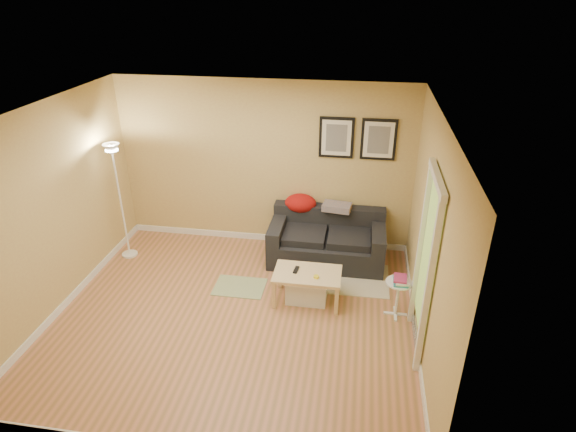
# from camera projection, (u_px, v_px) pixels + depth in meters

# --- Properties ---
(floor) EXTENTS (4.50, 4.50, 0.00)m
(floor) POSITION_uv_depth(u_px,v_px,m) (235.00, 316.00, 6.04)
(floor) COLOR #BE7651
(floor) RESTS_ON ground
(ceiling) EXTENTS (4.50, 4.50, 0.00)m
(ceiling) POSITION_uv_depth(u_px,v_px,m) (222.00, 114.00, 4.88)
(ceiling) COLOR white
(ceiling) RESTS_ON wall_back
(wall_back) EXTENTS (4.50, 0.00, 4.50)m
(wall_back) POSITION_uv_depth(u_px,v_px,m) (264.00, 165.00, 7.22)
(wall_back) COLOR tan
(wall_back) RESTS_ON ground
(wall_front) EXTENTS (4.50, 0.00, 4.50)m
(wall_front) POSITION_uv_depth(u_px,v_px,m) (161.00, 344.00, 3.69)
(wall_front) COLOR tan
(wall_front) RESTS_ON ground
(wall_left) EXTENTS (0.00, 4.00, 4.00)m
(wall_left) POSITION_uv_depth(u_px,v_px,m) (50.00, 213.00, 5.77)
(wall_left) COLOR tan
(wall_left) RESTS_ON ground
(wall_right) EXTENTS (0.00, 4.00, 4.00)m
(wall_right) POSITION_uv_depth(u_px,v_px,m) (430.00, 241.00, 5.14)
(wall_right) COLOR tan
(wall_right) RESTS_ON ground
(baseboard_back) EXTENTS (4.50, 0.02, 0.10)m
(baseboard_back) POSITION_uv_depth(u_px,v_px,m) (266.00, 237.00, 7.78)
(baseboard_back) COLOR white
(baseboard_back) RESTS_ON ground
(baseboard_left) EXTENTS (0.02, 4.00, 0.10)m
(baseboard_left) POSITION_uv_depth(u_px,v_px,m) (72.00, 296.00, 6.33)
(baseboard_left) COLOR white
(baseboard_left) RESTS_ON ground
(baseboard_right) EXTENTS (0.02, 4.00, 0.10)m
(baseboard_right) POSITION_uv_depth(u_px,v_px,m) (415.00, 331.00, 5.71)
(baseboard_right) COLOR white
(baseboard_right) RESTS_ON ground
(sofa) EXTENTS (1.70, 0.90, 0.75)m
(sofa) POSITION_uv_depth(u_px,v_px,m) (327.00, 238.00, 7.08)
(sofa) COLOR black
(sofa) RESTS_ON ground
(red_throw) EXTENTS (0.48, 0.36, 0.28)m
(red_throw) POSITION_uv_depth(u_px,v_px,m) (301.00, 203.00, 7.26)
(red_throw) COLOR #A8140F
(red_throw) RESTS_ON sofa
(plaid_throw) EXTENTS (0.45, 0.32, 0.10)m
(plaid_throw) POSITION_uv_depth(u_px,v_px,m) (337.00, 207.00, 7.12)
(plaid_throw) COLOR #A77D61
(plaid_throw) RESTS_ON sofa
(framed_print_left) EXTENTS (0.50, 0.04, 0.60)m
(framed_print_left) POSITION_uv_depth(u_px,v_px,m) (336.00, 138.00, 6.83)
(framed_print_left) COLOR black
(framed_print_left) RESTS_ON wall_back
(framed_print_right) EXTENTS (0.50, 0.04, 0.60)m
(framed_print_right) POSITION_uv_depth(u_px,v_px,m) (379.00, 140.00, 6.74)
(framed_print_right) COLOR black
(framed_print_right) RESTS_ON wall_back
(area_rug) EXTENTS (1.25, 0.85, 0.01)m
(area_rug) POSITION_uv_depth(u_px,v_px,m) (344.00, 278.00, 6.81)
(area_rug) COLOR beige
(area_rug) RESTS_ON ground
(green_runner) EXTENTS (0.70, 0.50, 0.01)m
(green_runner) POSITION_uv_depth(u_px,v_px,m) (240.00, 287.00, 6.60)
(green_runner) COLOR #668C4C
(green_runner) RESTS_ON ground
(coffee_table) EXTENTS (0.97, 0.72, 0.44)m
(coffee_table) POSITION_uv_depth(u_px,v_px,m) (307.00, 287.00, 6.24)
(coffee_table) COLOR beige
(coffee_table) RESTS_ON ground
(remote_control) EXTENTS (0.07, 0.16, 0.02)m
(remote_control) POSITION_uv_depth(u_px,v_px,m) (296.00, 270.00, 6.19)
(remote_control) COLOR black
(remote_control) RESTS_ON coffee_table
(tape_roll) EXTENTS (0.07, 0.07, 0.03)m
(tape_roll) POSITION_uv_depth(u_px,v_px,m) (316.00, 277.00, 6.03)
(tape_roll) COLOR yellow
(tape_roll) RESTS_ON coffee_table
(storage_bin) EXTENTS (0.55, 0.40, 0.34)m
(storage_bin) POSITION_uv_depth(u_px,v_px,m) (307.00, 288.00, 6.29)
(storage_bin) COLOR white
(storage_bin) RESTS_ON ground
(side_table) EXTENTS (0.33, 0.33, 0.50)m
(side_table) POSITION_uv_depth(u_px,v_px,m) (397.00, 298.00, 5.96)
(side_table) COLOR white
(side_table) RESTS_ON ground
(book_stack) EXTENTS (0.20, 0.25, 0.07)m
(book_stack) POSITION_uv_depth(u_px,v_px,m) (401.00, 280.00, 5.81)
(book_stack) COLOR teal
(book_stack) RESTS_ON side_table
(floor_lamp) EXTENTS (0.23, 0.23, 1.81)m
(floor_lamp) POSITION_uv_depth(u_px,v_px,m) (121.00, 205.00, 6.99)
(floor_lamp) COLOR white
(floor_lamp) RESTS_ON ground
(doorway) EXTENTS (0.12, 1.01, 2.13)m
(doorway) POSITION_uv_depth(u_px,v_px,m) (424.00, 269.00, 5.14)
(doorway) COLOR white
(doorway) RESTS_ON ground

